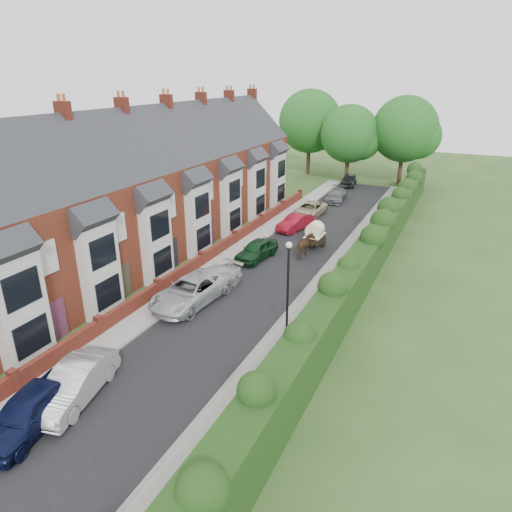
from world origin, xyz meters
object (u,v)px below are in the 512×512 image
at_px(car_silver_a, 75,383).
at_px(car_grey, 336,195).
at_px(car_silver_b, 191,291).
at_px(car_black, 349,180).
at_px(horse, 305,247).
at_px(horse_cart, 315,233).
at_px(car_red, 296,222).
at_px(car_green, 256,250).
at_px(lamppost, 288,278).
at_px(car_navy, 28,411).
at_px(car_white, 210,280).
at_px(car_beige, 310,209).

distance_m(car_silver_a, car_grey, 35.28).
bearing_deg(car_silver_a, car_silver_b, 79.91).
xyz_separation_m(car_black, horse, (2.94, -23.86, 0.14)).
bearing_deg(horse, car_silver_a, 80.53).
bearing_deg(horse_cart, car_silver_a, -98.98).
bearing_deg(car_silver_a, horse, 67.97).
distance_m(horse, horse_cart, 2.16).
relative_size(car_red, horse, 2.02).
bearing_deg(horse_cart, car_red, 129.24).
bearing_deg(car_green, car_red, 95.34).
relative_size(car_silver_b, horse_cart, 1.95).
relative_size(car_silver_b, car_grey, 1.27).
relative_size(lamppost, car_green, 1.25).
bearing_deg(car_silver_b, horse, 74.50).
distance_m(car_navy, car_silver_b, 11.20).
relative_size(car_white, horse_cart, 1.59).
xyz_separation_m(car_white, horse, (3.50, 7.66, 0.17)).
relative_size(car_white, car_green, 1.11).
xyz_separation_m(lamppost, car_navy, (-6.40, -10.20, -2.53)).
bearing_deg(lamppost, car_grey, 100.72).
distance_m(car_grey, horse, 16.57).
distance_m(car_white, car_grey, 24.09).
relative_size(car_red, car_black, 0.98).
height_order(car_silver_b, car_green, car_silver_b).
xyz_separation_m(car_silver_a, car_beige, (0.24, 28.83, -0.10)).
bearing_deg(car_silver_b, car_black, 93.94).
xyz_separation_m(car_silver_a, car_black, (0.38, 42.72, -0.06)).
bearing_deg(car_red, car_green, -76.71).
height_order(car_white, car_red, car_white).
xyz_separation_m(lamppost, car_black, (-5.71, 34.52, -2.60)).
xyz_separation_m(car_beige, car_black, (0.13, 13.89, 0.04)).
distance_m(car_white, horse_cart, 10.41).
height_order(car_silver_b, horse, horse).
bearing_deg(horse_cart, lamppost, -77.80).
height_order(car_white, car_black, car_black).
relative_size(car_black, horse, 2.06).
distance_m(car_green, car_red, 7.47).
xyz_separation_m(lamppost, car_green, (-5.85, 8.85, -2.60)).
xyz_separation_m(lamppost, car_silver_a, (-6.09, -8.20, -2.54)).
distance_m(lamppost, car_red, 17.46).
xyz_separation_m(car_silver_a, car_grey, (0.96, 35.26, -0.11)).
bearing_deg(car_silver_a, car_grey, 76.39).
xyz_separation_m(horse, horse_cart, (0.00, 2.14, 0.35)).
bearing_deg(car_grey, horse, -87.67).
bearing_deg(lamppost, horse, 104.54).
relative_size(car_navy, car_white, 0.99).
bearing_deg(horse, car_green, 30.99).
bearing_deg(car_green, lamppost, -49.63).
height_order(car_silver_a, horse_cart, horse_cart).
relative_size(car_beige, car_black, 1.16).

